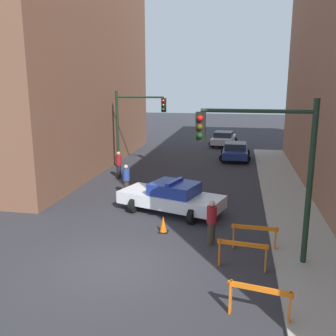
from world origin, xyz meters
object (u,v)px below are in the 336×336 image
Objects in this scene: traffic_light_far at (133,118)px; parked_car_mid at (224,138)px; traffic_light_near at (272,157)px; barrier_corner at (254,233)px; police_car at (172,197)px; barrier_mid at (260,297)px; parked_car_near at (235,151)px; pedestrian_sidewalk at (212,222)px; barrier_back at (242,250)px; pedestrian_corner at (119,165)px; pedestrian_crossing at (126,180)px; traffic_cone at (163,225)px.

traffic_light_far is 12.27m from parked_car_mid.
barrier_corner is (-0.35, 0.86, -2.91)m from traffic_light_near.
traffic_light_near is 6.35m from police_car.
parked_car_near is at bearing 92.58° from barrier_mid.
parked_car_near is at bearing 93.25° from barrier_corner.
pedestrian_sidewalk is (-0.61, -15.70, 0.19)m from parked_car_near.
traffic_light_near is 3.26× the size of barrier_back.
barrier_back is (7.39, -10.19, -0.24)m from pedestrian_corner.
traffic_light_near is at bearing -85.56° from parked_car_near.
traffic_light_near is 14.82m from traffic_light_far.
barrier_back and barrier_corner have the same top height.
pedestrian_crossing is at bearing -98.56° from parked_car_mid.
police_car is (4.14, -8.29, -2.67)m from traffic_light_far.
traffic_light_far reaches higher than pedestrian_sidewalk.
traffic_light_far reaches higher than police_car.
barrier_mid is (6.28, -9.34, -0.24)m from pedestrian_crossing.
barrier_corner is at bearing -115.15° from police_car.
barrier_corner is (0.90, -15.91, -0.06)m from parked_car_near.
police_car is at bearing 101.36° from pedestrian_crossing.
parked_car_mid is 2.78× the size of barrier_corner.
traffic_light_near is at bearing 94.74° from pedestrian_crossing.
barrier_mid is at bearing 81.60° from pedestrian_crossing.
pedestrian_sidewalk is 1.55m from barrier_corner.
barrier_corner is (0.42, 1.45, 0.00)m from barrier_back.
parked_car_mid is at bearing -146.39° from pedestrian_crossing.
pedestrian_corner is at bearing 55.98° from police_car.
pedestrian_sidewalk is at bearing -21.21° from traffic_cone.
pedestrian_crossing is 1.05× the size of barrier_mid.
traffic_light_far is 3.25× the size of barrier_corner.
pedestrian_sidewalk is at bearing -92.08° from parked_car_near.
pedestrian_corner is (-6.90, -7.17, 0.19)m from parked_car_near.
pedestrian_crossing is 8.96m from barrier_back.
barrier_mid reaches higher than traffic_cone.
barrier_corner is at bearing 112.30° from traffic_light_near.
barrier_mid is (7.67, -15.61, -2.78)m from traffic_light_far.
traffic_light_near reaches higher than traffic_cone.
parked_car_near is 2.70× the size of barrier_back.
police_car is at bearing 173.40° from pedestrian_corner.
pedestrian_sidewalk is (6.29, -8.53, 0.00)m from pedestrian_corner.
barrier_back is 1.00× the size of barrier_corner.
pedestrian_corner is at bearing 131.77° from barrier_corner.
barrier_back is at bearing 88.61° from pedestrian_crossing.
traffic_light_far is 11.85m from traffic_cone.
traffic_light_near is 1.21× the size of parked_car_near.
pedestrian_sidewalk reaches higher than barrier_back.
parked_car_mid is 2.79× the size of barrier_back.
traffic_cone is at bearing 124.67° from barrier_mid.
barrier_mid is at bearing -136.39° from police_car.
parked_car_near is 15.71m from pedestrian_sidewalk.
police_car is at bearing -63.47° from traffic_light_far.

